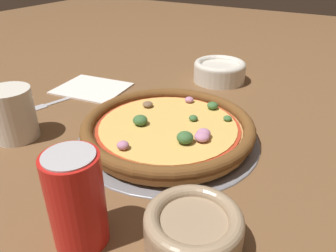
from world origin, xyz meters
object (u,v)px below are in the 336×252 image
at_px(pizza, 168,128).
at_px(bowl_far, 219,71).
at_px(beverage_can, 76,200).
at_px(napkin, 92,88).
at_px(fork, 62,100).
at_px(pizza_tray, 168,138).
at_px(drinking_cup, 12,114).
at_px(bowl_near, 193,229).

height_order(pizza, bowl_far, bowl_far).
bearing_deg(beverage_can, napkin, -49.38).
bearing_deg(napkin, beverage_can, 130.62).
distance_m(pizza, fork, 0.31).
bearing_deg(beverage_can, pizza_tray, -83.55).
bearing_deg(pizza_tray, napkin, -21.56).
relative_size(fork, beverage_can, 1.57).
bearing_deg(beverage_can, drinking_cup, -23.53).
relative_size(bowl_near, drinking_cup, 1.20).
bearing_deg(bowl_far, fork, 48.87).
distance_m(fork, beverage_can, 0.44).
xyz_separation_m(bowl_near, bowl_far, (0.19, -0.53, 0.00)).
relative_size(drinking_cup, fork, 0.50).
distance_m(drinking_cup, napkin, 0.26).
distance_m(bowl_far, beverage_can, 0.59).
bearing_deg(drinking_cup, pizza, -151.46).
xyz_separation_m(pizza_tray, pizza, (-0.00, 0.00, 0.02)).
xyz_separation_m(bowl_far, drinking_cup, (0.21, 0.47, 0.02)).
xyz_separation_m(bowl_far, beverage_can, (-0.07, 0.59, 0.03)).
bearing_deg(fork, pizza_tray, 100.48).
bearing_deg(beverage_can, bowl_far, -83.66).
relative_size(pizza_tray, beverage_can, 2.73).
bearing_deg(beverage_can, pizza, -83.64).
bearing_deg(drinking_cup, bowl_near, 171.01).
height_order(pizza, napkin, pizza).
distance_m(napkin, fork, 0.09).
xyz_separation_m(pizza, napkin, (0.29, -0.11, -0.02)).
distance_m(napkin, beverage_can, 0.49).
bearing_deg(bowl_far, pizza_tray, 96.26).
distance_m(bowl_near, napkin, 0.54).
bearing_deg(napkin, bowl_far, -139.51).
bearing_deg(fork, beverage_can, 64.89).
bearing_deg(drinking_cup, napkin, -80.84).
distance_m(bowl_far, fork, 0.41).
height_order(fork, beverage_can, beverage_can).
height_order(pizza_tray, drinking_cup, drinking_cup).
bearing_deg(napkin, drinking_cup, 99.16).
relative_size(pizza, beverage_can, 2.56).
relative_size(pizza_tray, napkin, 1.84).
bearing_deg(napkin, pizza_tray, 158.44).
distance_m(pizza_tray, napkin, 0.31).
distance_m(bowl_far, napkin, 0.34).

